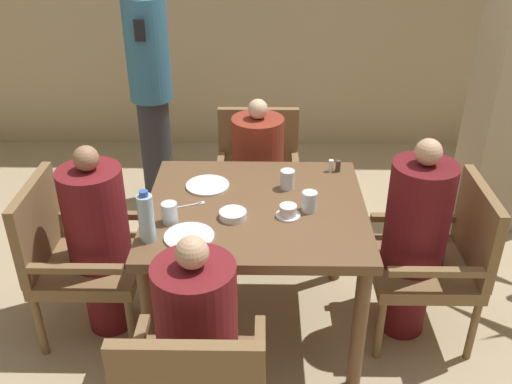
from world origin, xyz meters
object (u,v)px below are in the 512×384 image
at_px(teacup_with_saucer, 288,211).
at_px(glass_tall_far, 309,201).
at_px(chair_right_side, 439,256).
at_px(glass_tall_near, 287,179).
at_px(diner_in_right_chair, 414,239).
at_px(chair_left_side, 74,252).
at_px(diner_in_far_chair, 258,176).
at_px(diner_in_left_chair, 99,240).
at_px(plate_main_right, 208,185).
at_px(diner_in_near_chair, 198,349).
at_px(chair_far_side, 258,174).
at_px(bowl_small, 233,215).
at_px(standing_host, 150,83).
at_px(water_bottle, 146,217).
at_px(plate_main_left, 189,236).
at_px(glass_tall_mid, 170,213).

xyz_separation_m(teacup_with_saucer, glass_tall_far, (0.10, 0.05, 0.02)).
height_order(chair_right_side, glass_tall_near, chair_right_side).
bearing_deg(diner_in_right_chair, chair_left_side, 180.00).
bearing_deg(diner_in_far_chair, glass_tall_near, -74.30).
relative_size(diner_in_left_chair, plate_main_right, 4.77).
xyz_separation_m(diner_in_far_chair, diner_in_near_chair, (-0.22, -1.52, 0.02)).
bearing_deg(chair_far_side, bowl_small, -96.07).
height_order(standing_host, glass_tall_far, standing_host).
bearing_deg(chair_left_side, water_bottle, -32.96).
relative_size(teacup_with_saucer, glass_tall_near, 1.18).
xyz_separation_m(chair_far_side, teacup_with_saucer, (0.16, -1.00, 0.32)).
bearing_deg(diner_in_right_chair, glass_tall_near, 164.06).
distance_m(diner_in_right_chair, diner_in_near_chair, 1.28).
bearing_deg(diner_in_near_chair, diner_in_far_chair, 81.85).
height_order(bowl_small, glass_tall_near, glass_tall_near).
xyz_separation_m(diner_in_left_chair, bowl_small, (0.70, -0.12, 0.23)).
xyz_separation_m(chair_left_side, standing_host, (0.19, 1.40, 0.46)).
bearing_deg(glass_tall_near, plate_main_left, -134.17).
xyz_separation_m(diner_in_near_chair, glass_tall_far, (0.48, 0.72, 0.27)).
distance_m(diner_in_far_chair, plate_main_right, 0.67).
height_order(plate_main_right, bowl_small, bowl_small).
bearing_deg(bowl_small, glass_tall_mid, -171.75).
xyz_separation_m(chair_right_side, plate_main_right, (-1.21, 0.20, 0.30)).
bearing_deg(chair_far_side, plate_main_left, -104.05).
bearing_deg(glass_tall_mid, plate_main_right, 67.77).
bearing_deg(plate_main_right, plate_main_left, -94.76).
bearing_deg(glass_tall_near, diner_in_right_chair, -15.94).
distance_m(chair_right_side, diner_in_right_chair, 0.18).
relative_size(diner_in_left_chair, glass_tall_near, 10.74).
bearing_deg(chair_right_side, glass_tall_far, -176.52).
xyz_separation_m(diner_in_left_chair, water_bottle, (0.33, -0.31, 0.33)).
bearing_deg(chair_far_side, standing_host, 146.82).
bearing_deg(chair_left_side, glass_tall_far, -1.99).
relative_size(chair_far_side, glass_tall_mid, 8.64).
bearing_deg(diner_in_near_chair, chair_right_side, 33.04).
bearing_deg(water_bottle, chair_left_side, 147.04).
height_order(diner_in_near_chair, plate_main_right, diner_in_near_chair).
height_order(diner_in_left_chair, diner_in_far_chair, diner_in_left_chair).
xyz_separation_m(teacup_with_saucer, water_bottle, (-0.63, -0.21, 0.09)).
bearing_deg(chair_far_side, glass_tall_near, -77.28).
xyz_separation_m(plate_main_right, glass_tall_near, (0.42, -0.01, 0.04)).
distance_m(teacup_with_saucer, glass_tall_far, 0.12).
bearing_deg(standing_host, diner_in_near_chair, -75.93).
relative_size(chair_far_side, water_bottle, 3.51).
bearing_deg(chair_far_side, diner_in_far_chair, -90.00).
relative_size(diner_in_near_chair, glass_tall_far, 10.72).
distance_m(plate_main_right, teacup_with_saucer, 0.51).
relative_size(plate_main_left, water_bottle, 0.91).
height_order(chair_left_side, plate_main_left, chair_left_side).
xyz_separation_m(diner_in_near_chair, standing_host, (-0.54, 2.16, 0.38)).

